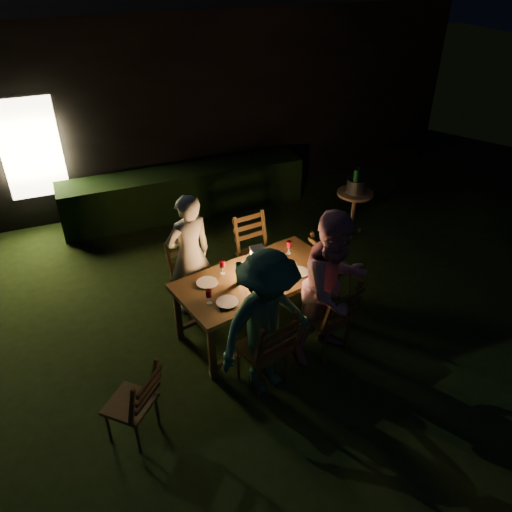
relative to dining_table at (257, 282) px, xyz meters
name	(u,v)px	position (x,y,z in m)	size (l,w,h in m)	color
garden_envelope	(172,87)	(0.52, 5.78, 0.86)	(40.00, 40.00, 3.20)	black
dining_table	(257,282)	(0.00, 0.00, 0.00)	(2.08, 1.35, 0.80)	#54371C
chair_near_left	(264,360)	(-0.27, -0.85, -0.40)	(0.59, 0.62, 1.07)	#54371C
chair_near_right	(326,328)	(0.61, -0.65, -0.39)	(0.61, 0.63, 1.07)	#54371C
chair_far_left	(194,290)	(-0.61, 0.65, -0.40)	(0.57, 0.60, 1.04)	#54371C
chair_far_right	(257,265)	(0.37, 0.87, -0.40)	(0.54, 0.57, 1.06)	#54371C
chair_end	(331,276)	(1.20, 0.27, -0.42)	(0.52, 0.49, 0.97)	#54371C
chair_spare	(134,414)	(-1.71, -1.02, -0.43)	(0.62, 0.62, 0.95)	#54371C
person_house_side	(189,255)	(-0.62, 0.70, 0.11)	(0.60, 0.40, 1.65)	beige
person_opp_right	(334,288)	(0.62, -0.70, 0.21)	(0.90, 0.70, 1.86)	#B37B8C
person_opp_left	(267,324)	(-0.26, -0.90, 0.14)	(1.11, 0.64, 1.71)	#2F5F4A
lantern	(258,262)	(0.04, 0.06, 0.24)	(0.16, 0.16, 0.35)	white
plate_far_left	(207,283)	(-0.59, 0.09, 0.09)	(0.25, 0.25, 0.01)	white
plate_near_left	(227,302)	(-0.49, -0.34, 0.09)	(0.25, 0.25, 0.01)	white
plate_far_right	(276,256)	(0.39, 0.31, 0.09)	(0.25, 0.25, 0.01)	white
plate_near_right	(298,272)	(0.49, -0.11, 0.09)	(0.25, 0.25, 0.01)	white
wineglass_a	(222,267)	(-0.35, 0.21, 0.17)	(0.06, 0.06, 0.18)	#59070F
wineglass_b	(209,297)	(-0.68, -0.28, 0.17)	(0.06, 0.06, 0.18)	#59070F
wineglass_c	(292,273)	(0.35, -0.21, 0.17)	(0.06, 0.06, 0.18)	#59070F
wineglass_d	(289,247)	(0.56, 0.31, 0.17)	(0.06, 0.06, 0.18)	#59070F
wineglass_e	(265,286)	(-0.03, -0.31, 0.17)	(0.06, 0.06, 0.18)	silver
bottle_table	(239,274)	(-0.24, -0.06, 0.22)	(0.07, 0.07, 0.28)	#0F471E
napkin_left	(262,294)	(-0.08, -0.35, 0.08)	(0.18, 0.14, 0.01)	red
napkin_right	(309,272)	(0.60, -0.17, 0.08)	(0.18, 0.14, 0.01)	red
phone	(226,308)	(-0.54, -0.43, 0.08)	(0.14, 0.07, 0.01)	black
side_table	(355,197)	(2.33, 1.58, -0.04)	(0.57, 0.57, 0.77)	#896344
ice_bucket	(356,186)	(2.33, 1.58, 0.16)	(0.30, 0.30, 0.22)	#A5A8AD
bottle_bucket_a	(355,184)	(2.28, 1.54, 0.21)	(0.07, 0.07, 0.32)	#0F471E
bottle_bucket_b	(358,181)	(2.38, 1.62, 0.21)	(0.07, 0.07, 0.32)	#0F471E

